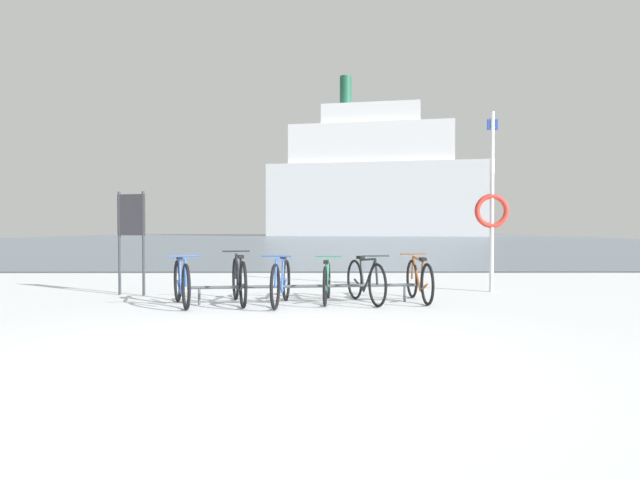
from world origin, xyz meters
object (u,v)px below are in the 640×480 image
Objects in this scene: bicycle_3 at (327,282)px; bicycle_5 at (419,280)px; rescue_post at (492,205)px; ferry_ship at (375,182)px; bicycle_0 at (182,283)px; bicycle_2 at (281,282)px; bicycle_1 at (239,280)px; info_sign at (131,225)px; bicycle_4 at (366,281)px.

bicycle_5 reaches higher than bicycle_3.
ferry_ship is at bearing 85.28° from rescue_post.
bicycle_0 is 1.56m from bicycle_2.
bicycle_1 is at bearing 169.51° from bicycle_2.
info_sign is at bearing 151.26° from bicycle_1.
bicycle_1 is 1.02× the size of bicycle_3.
bicycle_0 is at bearing -172.86° from bicycle_5.
bicycle_3 is 0.04× the size of ferry_ship.
bicycle_2 is 0.81m from bicycle_3.
bicycle_0 is at bearing -166.83° from bicycle_1.
bicycle_0 is 5.95m from rescue_post.
bicycle_1 is 1.44m from bicycle_3.
bicycle_5 is at bearing 7.14° from bicycle_0.
rescue_post is (5.50, 1.86, 1.30)m from bicycle_0.
ferry_ship reaches higher than bicycle_0.
bicycle_3 is at bearing -96.79° from ferry_ship.
ferry_ship is (10.07, 84.62, 9.00)m from bicycle_3.
bicycle_2 reaches higher than bicycle_5.
bicycle_0 is 0.89× the size of bicycle_2.
bicycle_3 is 0.64m from bicycle_4.
rescue_post is at bearing -94.72° from ferry_ship.
info_sign reaches higher than bicycle_4.
bicycle_2 is at bearing -10.49° from bicycle_1.
ferry_ship is (9.44, 84.73, 8.98)m from bicycle_4.
bicycle_5 is 85.46m from ferry_ship.
bicycle_5 is at bearing -140.26° from rescue_post.
bicycle_0 is 86.40m from ferry_ship.
bicycle_1 is at bearing -177.22° from bicycle_4.
ferry_ship is (10.81, 84.96, 8.98)m from bicycle_2.
bicycle_4 reaches higher than bicycle_3.
ferry_ship is at bearing 83.21° from bicycle_3.
ferry_ship is (12.37, 85.04, 8.98)m from bicycle_0.
info_sign is at bearing 165.00° from bicycle_3.
bicycle_4 is (0.63, -0.12, 0.02)m from bicycle_3.
bicycle_5 is at bearing 2.22° from bicycle_3.
bicycle_1 is at bearing -160.31° from rescue_post.
bicycle_0 is 0.95× the size of bicycle_3.
bicycle_0 is 2.07m from info_sign.
bicycle_1 is at bearing -174.68° from bicycle_5.
ferry_ship is at bearing 81.73° from bicycle_0.
bicycle_2 is 0.93× the size of info_sign.
info_sign reaches higher than bicycle_1.
bicycle_5 is at bearing 5.32° from bicycle_1.
bicycle_5 is 0.86× the size of info_sign.
info_sign reaches higher than bicycle_0.
rescue_post reaches higher than bicycle_3.
bicycle_0 is 0.46× the size of rescue_post.
bicycle_4 is at bearing -169.05° from bicycle_5.
bicycle_1 is at bearing -28.74° from info_sign.
rescue_post is (4.62, 1.65, 1.29)m from bicycle_1.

